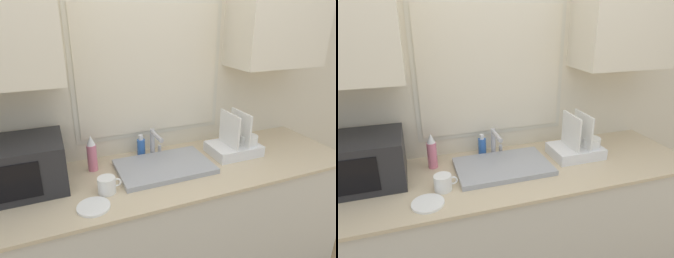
# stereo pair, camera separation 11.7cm
# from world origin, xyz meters

# --- Properties ---
(countertop) EXTENTS (2.35, 0.70, 0.90)m
(countertop) POSITION_xyz_m (0.00, 0.33, 0.45)
(countertop) COLOR beige
(countertop) RESTS_ON ground_plane
(wall_back) EXTENTS (6.00, 0.38, 2.60)m
(wall_back) POSITION_xyz_m (0.00, 0.66, 1.40)
(wall_back) COLOR beige
(wall_back) RESTS_ON ground_plane
(sink_basin) EXTENTS (0.56, 0.36, 0.03)m
(sink_basin) POSITION_xyz_m (-0.03, 0.36, 0.92)
(sink_basin) COLOR #9EA0A5
(sink_basin) RESTS_ON countertop
(faucet) EXTENTS (0.08, 0.19, 0.18)m
(faucet) POSITION_xyz_m (-0.02, 0.54, 1.02)
(faucet) COLOR #B7B7BC
(faucet) RESTS_ON countertop
(microwave) EXTENTS (0.50, 0.37, 0.27)m
(microwave) POSITION_xyz_m (-0.83, 0.45, 1.04)
(microwave) COLOR #232326
(microwave) RESTS_ON countertop
(dish_rack) EXTENTS (0.33, 0.25, 0.29)m
(dish_rack) POSITION_xyz_m (0.49, 0.38, 0.97)
(dish_rack) COLOR white
(dish_rack) RESTS_ON countertop
(spray_bottle) EXTENTS (0.06, 0.06, 0.22)m
(spray_bottle) POSITION_xyz_m (-0.43, 0.51, 1.01)
(spray_bottle) COLOR #D8728C
(spray_bottle) RESTS_ON countertop
(soap_bottle) EXTENTS (0.05, 0.05, 0.14)m
(soap_bottle) POSITION_xyz_m (-0.10, 0.60, 0.96)
(soap_bottle) COLOR blue
(soap_bottle) RESTS_ON countertop
(mug_near_sink) EXTENTS (0.13, 0.09, 0.09)m
(mug_near_sink) POSITION_xyz_m (-0.40, 0.23, 0.95)
(mug_near_sink) COLOR white
(mug_near_sink) RESTS_ON countertop
(small_plate) EXTENTS (0.16, 0.16, 0.01)m
(small_plate) POSITION_xyz_m (-0.49, 0.12, 0.91)
(small_plate) COLOR white
(small_plate) RESTS_ON countertop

